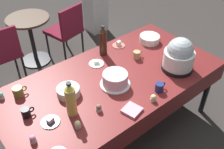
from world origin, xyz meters
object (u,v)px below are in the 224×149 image
(soda_bottle_ginger_ale, at_px, (71,100))
(cupcake_mint, at_px, (153,98))
(dessert_plate_coral, at_px, (119,45))
(coffee_mug_black, at_px, (26,112))
(frosted_layer_cake, at_px, (115,79))
(round_cafe_table, at_px, (30,32))
(cupcake_vanilla, at_px, (78,124))
(dessert_plate_charcoal, at_px, (50,121))
(coffee_mug_tan, at_px, (137,55))
(maroon_chair_left, at_px, (2,51))
(potluck_table, at_px, (112,83))
(coffee_mug_navy, at_px, (159,87))
(maroon_chair_right, at_px, (67,28))
(ceramic_snack_bowl, at_px, (150,39))
(slow_cooker, at_px, (179,56))
(cupcake_rose, at_px, (33,139))
(soda_bottle_cola, at_px, (103,41))
(glass_salad_bowl, at_px, (68,91))
(dessert_plate_white, at_px, (96,63))
(cupcake_berry, at_px, (99,108))
(cupcake_cocoa, at_px, (1,96))
(coffee_mug_olive, at_px, (18,91))

(soda_bottle_ginger_ale, bearing_deg, cupcake_mint, -27.24)
(dessert_plate_coral, bearing_deg, coffee_mug_black, -165.01)
(frosted_layer_cake, height_order, round_cafe_table, frosted_layer_cake)
(cupcake_vanilla, bearing_deg, dessert_plate_charcoal, 128.14)
(coffee_mug_tan, distance_m, maroon_chair_left, 1.78)
(potluck_table, bearing_deg, coffee_mug_navy, -60.93)
(coffee_mug_black, height_order, maroon_chair_right, maroon_chair_right)
(round_cafe_table, bearing_deg, cupcake_vanilla, -104.37)
(cupcake_mint, height_order, coffee_mug_black, coffee_mug_black)
(ceramic_snack_bowl, xyz_separation_m, cupcake_vanilla, (-1.35, -0.54, -0.01))
(slow_cooker, relative_size, maroon_chair_right, 0.41)
(dessert_plate_coral, distance_m, maroon_chair_left, 1.54)
(cupcake_vanilla, relative_size, cupcake_rose, 1.00)
(dessert_plate_charcoal, xyz_separation_m, maroon_chair_right, (1.14, 1.68, -0.27))
(cupcake_vanilla, xyz_separation_m, soda_bottle_ginger_ale, (0.05, 0.15, 0.12))
(soda_bottle_cola, height_order, coffee_mug_navy, soda_bottle_cola)
(maroon_chair_left, xyz_separation_m, round_cafe_table, (0.50, 0.23, 0.01))
(cupcake_vanilla, distance_m, cupcake_mint, 0.69)
(glass_salad_bowl, height_order, dessert_plate_white, glass_salad_bowl)
(potluck_table, distance_m, round_cafe_table, 1.80)
(glass_salad_bowl, distance_m, cupcake_mint, 0.75)
(frosted_layer_cake, relative_size, glass_salad_bowl, 1.37)
(dessert_plate_charcoal, bearing_deg, dessert_plate_white, 28.05)
(frosted_layer_cake, height_order, dessert_plate_coral, frosted_layer_cake)
(maroon_chair_right, xyz_separation_m, round_cafe_table, (-0.47, 0.22, 0.01))
(dessert_plate_coral, xyz_separation_m, cupcake_berry, (-0.78, -0.66, 0.02))
(soda_bottle_ginger_ale, bearing_deg, cupcake_vanilla, -106.98)
(coffee_mug_tan, bearing_deg, maroon_chair_left, 123.61)
(dessert_plate_coral, bearing_deg, maroon_chair_right, 90.68)
(glass_salad_bowl, bearing_deg, maroon_chair_left, 94.31)
(coffee_mug_tan, bearing_deg, round_cafe_table, 105.58)
(glass_salad_bowl, height_order, coffee_mug_tan, coffee_mug_tan)
(maroon_chair_right, bearing_deg, cupcake_cocoa, -139.14)
(dessert_plate_coral, distance_m, coffee_mug_black, 1.32)
(dessert_plate_charcoal, xyz_separation_m, soda_bottle_ginger_ale, (0.19, -0.03, 0.14))
(dessert_plate_coral, height_order, cupcake_berry, cupcake_berry)
(cupcake_mint, height_order, cupcake_rose, same)
(cupcake_rose, bearing_deg, coffee_mug_navy, -10.02)
(coffee_mug_navy, relative_size, maroon_chair_right, 0.14)
(frosted_layer_cake, xyz_separation_m, maroon_chair_right, (0.45, 1.65, -0.32))
(cupcake_cocoa, relative_size, round_cafe_table, 0.09)
(coffee_mug_black, bearing_deg, soda_bottle_cola, 17.07)
(cupcake_vanilla, xyz_separation_m, soda_bottle_cola, (0.78, 0.68, 0.13))
(ceramic_snack_bowl, xyz_separation_m, cupcake_berry, (-1.12, -0.51, -0.01))
(cupcake_vanilla, bearing_deg, maroon_chair_left, 89.03)
(coffee_mug_navy, bearing_deg, glass_salad_bowl, 144.34)
(potluck_table, bearing_deg, dessert_plate_charcoal, -171.09)
(frosted_layer_cake, xyz_separation_m, dessert_plate_white, (0.06, 0.37, -0.05))
(slow_cooker, distance_m, coffee_mug_navy, 0.41)
(potluck_table, bearing_deg, coffee_mug_olive, 156.47)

